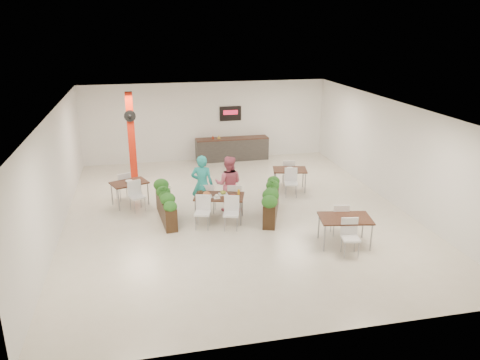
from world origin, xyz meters
name	(u,v)px	position (x,y,z in m)	size (l,w,h in m)	color
ground	(237,213)	(0.00, 0.00, 0.00)	(12.00, 12.00, 0.00)	beige
room_shell	(237,149)	(0.00, 0.00, 2.01)	(10.10, 12.10, 3.22)	white
red_column	(132,136)	(-3.00, 3.79, 1.64)	(0.40, 0.41, 3.20)	red
service_counter	(232,148)	(1.00, 5.65, 0.49)	(3.00, 0.64, 2.20)	#2D2A28
main_table	(219,200)	(-0.61, -0.41, 0.64)	(1.64, 1.90, 0.92)	black
diner_man	(202,185)	(-1.00, 0.24, 0.90)	(0.66, 0.43, 1.80)	teal
diner_woman	(229,184)	(-0.20, 0.24, 0.86)	(0.84, 0.65, 1.72)	#D9607A
planter_left	(166,203)	(-2.11, -0.06, 0.52)	(0.55, 2.05, 1.08)	black
planter_right	(271,200)	(0.95, -0.46, 0.52)	(1.02, 2.05, 1.13)	black
side_table_a	(129,186)	(-3.14, 1.37, 0.62)	(1.27, 1.66, 0.92)	black
side_table_b	(290,173)	(2.18, 1.59, 0.62)	(1.26, 1.67, 0.92)	black
side_table_c	(345,222)	(2.28, -2.65, 0.63)	(1.44, 1.67, 0.92)	black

